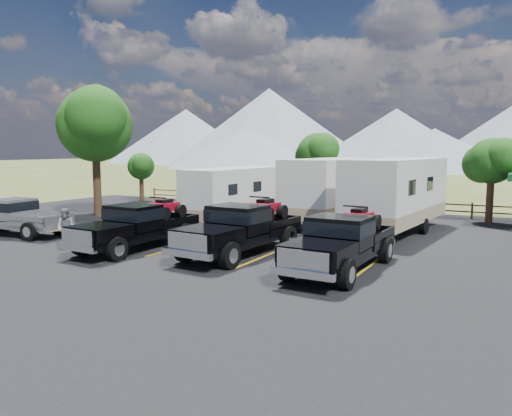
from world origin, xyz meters
The scene contains 18 objects.
ground centered at (0.00, 0.00, 0.00)m, with size 320.00×320.00×0.00m, color #495624.
asphalt_lot centered at (0.00, 3.00, 0.02)m, with size 44.00×34.00×0.04m, color black.
stall_lines centered at (0.00, 4.00, 0.04)m, with size 12.12×5.50×0.01m.
tree_big_nw centered at (-12.55, 9.03, 5.60)m, with size 5.54×5.18×7.84m.
tree_ne_a centered at (8.97, 17.01, 3.48)m, with size 3.11×2.92×4.76m.
tree_north centered at (-2.03, 19.02, 3.83)m, with size 3.46×3.24×5.25m.
tree_nw_small centered at (-16.02, 17.01, 2.78)m, with size 2.59×2.43×3.85m.
rail_fence centered at (2.00, 18.50, 0.61)m, with size 36.12×0.12×1.00m.
mountain_range centered at (-7.63, 105.98, 7.87)m, with size 209.00×71.00×20.00m.
rig_left centered at (-3.28, 2.29, 1.03)m, with size 2.37×6.23×2.06m.
rig_center centered at (1.03, 3.38, 1.09)m, with size 2.66×6.66×2.18m.
rig_right centered at (5.34, 2.74, 1.05)m, with size 2.39×6.36×2.10m.
trailer_left centered at (-3.57, 10.41, 1.64)m, with size 2.57×8.81×3.06m.
trailer_center centered at (1.20, 12.82, 1.92)m, with size 2.76×10.28×3.58m.
trailer_right centered at (5.17, 11.40, 1.94)m, with size 3.49×10.51×3.64m.
pickup_silver centered at (-10.69, 2.01, 0.95)m, with size 5.96×2.46×1.74m.
person_a centered at (-4.70, 2.96, 0.85)m, with size 0.59×0.39×1.63m, color #B8B8B8.
person_b centered at (-6.17, 1.10, 0.87)m, with size 0.80×0.63×1.65m, color slate.
Camera 1 is at (10.68, -13.26, 4.15)m, focal length 35.00 mm.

